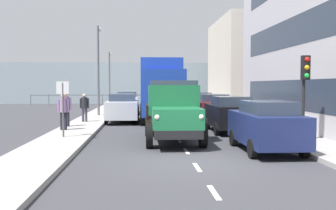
% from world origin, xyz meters
% --- Properties ---
extents(ground_plane, '(80.00, 80.00, 0.00)m').
position_xyz_m(ground_plane, '(0.00, -12.27, 0.00)').
color(ground_plane, '#38383D').
extents(sidewalk_left, '(2.04, 41.35, 0.15)m').
position_xyz_m(sidewalk_left, '(-4.65, -12.27, 0.07)').
color(sidewalk_left, '#9E9993').
rests_on(sidewalk_left, ground_plane).
extents(sidewalk_right, '(2.04, 41.35, 0.15)m').
position_xyz_m(sidewalk_right, '(4.65, -12.27, 0.07)').
color(sidewalk_right, '#9E9993').
rests_on(sidewalk_right, ground_plane).
extents(road_centreline_markings, '(0.12, 36.88, 0.01)m').
position_xyz_m(road_centreline_markings, '(0.00, -11.72, 0.00)').
color(road_centreline_markings, silver).
rests_on(road_centreline_markings, ground_plane).
extents(building_far_block, '(7.44, 10.69, 8.41)m').
position_xyz_m(building_far_block, '(-9.39, -24.58, 4.21)').
color(building_far_block, beige).
rests_on(building_far_block, ground_plane).
extents(sea_horizon, '(80.00, 0.80, 5.00)m').
position_xyz_m(sea_horizon, '(0.00, -35.94, 2.50)').
color(sea_horizon, '#84939E').
rests_on(sea_horizon, ground_plane).
extents(seawall_railing, '(28.08, 0.08, 1.20)m').
position_xyz_m(seawall_railing, '(-0.00, -32.34, 0.92)').
color(seawall_railing, '#4C5156').
rests_on(seawall_railing, ground_plane).
extents(truck_vintage_green, '(2.17, 5.64, 2.43)m').
position_xyz_m(truck_vintage_green, '(0.28, -3.60, 1.18)').
color(truck_vintage_green, black).
rests_on(truck_vintage_green, ground_plane).
extents(lorry_cargo_blue, '(2.58, 8.20, 3.87)m').
position_xyz_m(lorry_cargo_blue, '(0.33, -12.81, 2.08)').
color(lorry_cargo_blue, '#193899').
rests_on(lorry_cargo_blue, ground_plane).
extents(car_navy_kerbside_near, '(1.80, 3.92, 1.72)m').
position_xyz_m(car_navy_kerbside_near, '(-2.68, -1.34, 0.89)').
color(car_navy_kerbside_near, navy).
rests_on(car_navy_kerbside_near, ground_plane).
extents(car_black_kerbside_1, '(1.90, 3.86, 1.72)m').
position_xyz_m(car_black_kerbside_1, '(-2.68, -6.66, 0.89)').
color(car_black_kerbside_1, black).
rests_on(car_black_kerbside_1, ground_plane).
extents(car_maroon_kerbside_2, '(1.92, 4.20, 1.72)m').
position_xyz_m(car_maroon_kerbside_2, '(-2.68, -11.33, 0.90)').
color(car_maroon_kerbside_2, maroon).
rests_on(car_maroon_kerbside_2, ground_plane).
extents(car_grey_kerbside_3, '(1.86, 4.18, 1.72)m').
position_xyz_m(car_grey_kerbside_3, '(-2.68, -16.62, 0.90)').
color(car_grey_kerbside_3, slate).
rests_on(car_grey_kerbside_3, ground_plane).
extents(car_silver_oppositeside_0, '(1.93, 4.63, 1.72)m').
position_xyz_m(car_silver_oppositeside_0, '(2.68, -12.07, 0.90)').
color(car_silver_oppositeside_0, '#B7BABF').
rests_on(car_silver_oppositeside_0, ground_plane).
extents(car_white_oppositeside_1, '(1.85, 4.49, 1.72)m').
position_xyz_m(car_white_oppositeside_1, '(2.68, -19.19, 0.90)').
color(car_white_oppositeside_1, white).
rests_on(car_white_oppositeside_1, ground_plane).
extents(pedestrian_near_railing, '(0.53, 0.34, 1.71)m').
position_xyz_m(pedestrian_near_railing, '(5.18, -6.82, 1.16)').
color(pedestrian_near_railing, black).
rests_on(pedestrian_near_railing, sidewalk_right).
extents(pedestrian_couple_a, '(0.53, 0.34, 1.76)m').
position_xyz_m(pedestrian_couple_a, '(5.36, -8.38, 1.19)').
color(pedestrian_couple_a, black).
rests_on(pedestrian_couple_a, sidewalk_right).
extents(pedestrian_couple_b, '(0.53, 0.34, 1.61)m').
position_xyz_m(pedestrian_couple_b, '(4.82, -10.89, 1.09)').
color(pedestrian_couple_b, '#383342').
rests_on(pedestrian_couple_b, sidewalk_right).
extents(traffic_light_near, '(0.28, 0.41, 3.20)m').
position_xyz_m(traffic_light_near, '(-4.58, -2.64, 2.47)').
color(traffic_light_near, black).
rests_on(traffic_light_near, sidewalk_left).
extents(lamp_post_promenade, '(0.32, 1.14, 6.24)m').
position_xyz_m(lamp_post_promenade, '(4.56, -15.86, 3.88)').
color(lamp_post_promenade, '#59595B').
rests_on(lamp_post_promenade, sidewalk_right).
extents(lamp_post_far, '(0.32, 1.14, 5.51)m').
position_xyz_m(lamp_post_far, '(4.83, -28.16, 3.50)').
color(lamp_post_far, '#59595B').
rests_on(lamp_post_far, sidewalk_right).
extents(street_sign, '(0.50, 0.07, 2.25)m').
position_xyz_m(street_sign, '(4.70, -4.40, 1.68)').
color(street_sign, '#4C4C4C').
rests_on(street_sign, sidewalk_right).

